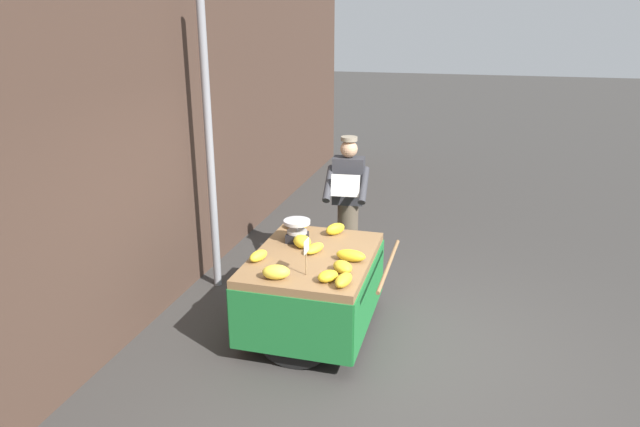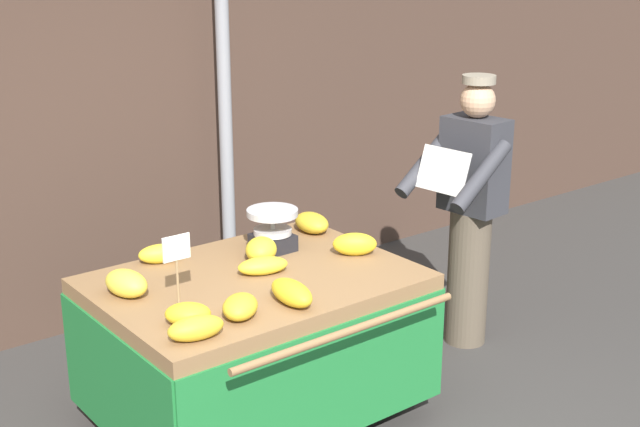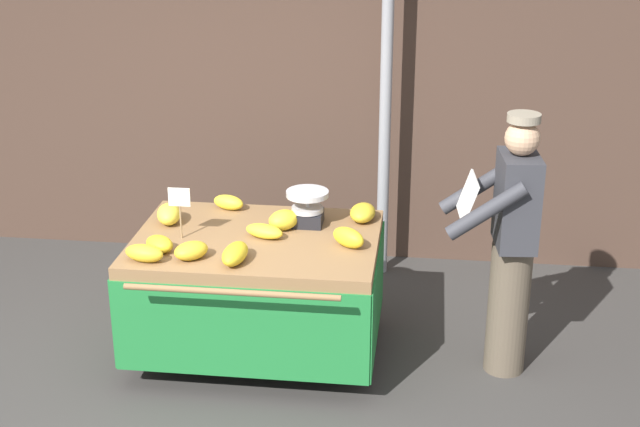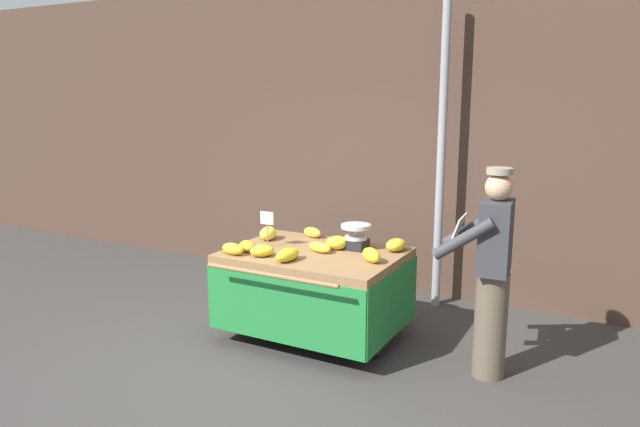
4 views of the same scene
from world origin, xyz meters
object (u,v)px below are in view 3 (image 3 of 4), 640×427
Objects in this scene: banana_cart at (257,269)px; vendor_person at (511,245)px; banana_bunch_3 at (235,254)px; banana_bunch_5 at (229,202)px; banana_bunch_7 at (264,231)px; price_sign at (179,202)px; banana_bunch_1 at (169,214)px; weighing_scale at (307,208)px; street_pole at (386,67)px; banana_bunch_6 at (144,253)px; banana_bunch_2 at (363,213)px; banana_bunch_4 at (284,220)px; banana_bunch_8 at (160,244)px; banana_bunch_9 at (191,251)px; banana_bunch_0 at (348,238)px.

banana_cart is 0.92× the size of vendor_person.
banana_bunch_3 is 0.89m from banana_bunch_5.
banana_cart is 6.08× the size of banana_bunch_7.
banana_bunch_1 is (-0.15, 0.24, -0.18)m from price_sign.
weighing_scale is 0.36m from banana_bunch_7.
street_pole is 1.99m from price_sign.
street_pole is 11.85× the size of weighing_scale.
price_sign is 0.44m from banana_bunch_6.
banana_bunch_3 reaches higher than banana_cart.
banana_bunch_6 is (-0.13, -0.37, -0.19)m from price_sign.
banana_bunch_2 is (-0.08, -1.04, -0.76)m from street_pole.
banana_cart is at bearing -134.09° from banana_bunch_4.
vendor_person is at bearing 13.48° from banana_bunch_3.
banana_bunch_4 reaches higher than banana_bunch_7.
banana_bunch_5 is at bearing 70.64° from banana_bunch_8.
banana_bunch_3 is at bearing -118.30° from weighing_scale.
banana_bunch_6 is 0.28m from banana_bunch_9.
vendor_person is (1.31, -0.25, -0.09)m from weighing_scale.
banana_bunch_4 is 0.96m from banana_bunch_6.
street_pole is 1.58m from banana_bunch_5.
vendor_person is at bearing -21.08° from banana_bunch_2.
banana_bunch_0 is 0.14× the size of vendor_person.
banana_bunch_8 is (-1.28, -1.70, -0.76)m from street_pole.
banana_bunch_4 is at bearing 32.76° from banana_bunch_8.
banana_bunch_7 is at bearing -115.73° from street_pole.
banana_bunch_4 is at bearing 152.04° from banana_bunch_0.
weighing_scale is at bearing 40.78° from banana_cart.
banana_bunch_1 is 0.45m from banana_bunch_5.
banana_bunch_0 reaches higher than banana_bunch_3.
weighing_scale is 1.29× the size of banana_bunch_9.
banana_bunch_0 reaches higher than banana_bunch_2.
banana_bunch_6 is at bearing -146.88° from banana_bunch_2.
street_pole is at bearing 121.68° from vendor_person.
banana_bunch_8 is at bearing 168.53° from banana_bunch_3.
banana_cart is 7.30× the size of banana_bunch_9.
weighing_scale is 0.62m from banana_bunch_5.
price_sign is 1.66× the size of banana_bunch_8.
banana_bunch_8 is (-0.70, -0.45, -0.01)m from banana_bunch_4.
weighing_scale is at bearing 45.37° from banana_bunch_9.
price_sign is at bearing -109.35° from banana_bunch_5.
banana_bunch_3 is (0.42, -0.32, -0.19)m from price_sign.
banana_bunch_5 is at bearing 148.24° from banana_bunch_0.
banana_bunch_4 is at bearing -114.89° from street_pole.
banana_bunch_4 is at bearing 38.87° from banana_bunch_6.
banana_bunch_0 is 0.82× the size of banana_bunch_3.
vendor_person is (1.60, 0.00, 0.25)m from banana_cart.
banana_bunch_5 is (-0.58, 0.21, -0.07)m from weighing_scale.
price_sign is 0.20× the size of vendor_person.
banana_bunch_3 is (-0.71, -0.76, -0.00)m from banana_bunch_2.
street_pole is 16.24× the size of banana_bunch_8.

